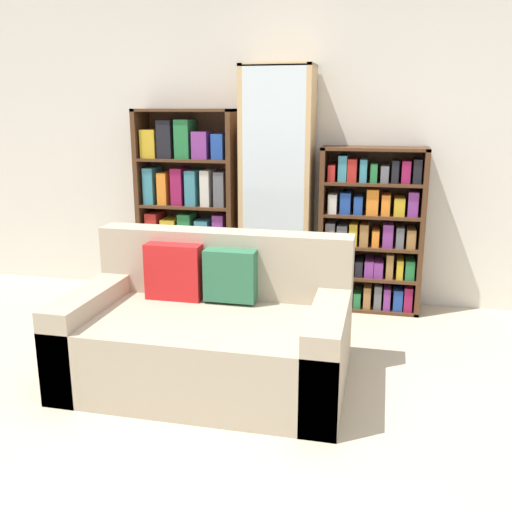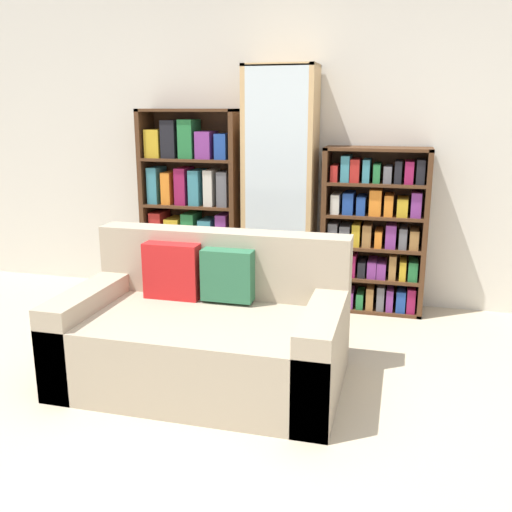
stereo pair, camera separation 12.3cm
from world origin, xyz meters
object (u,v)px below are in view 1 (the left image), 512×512
Objects in this scene: bookshelf_left at (188,208)px; display_cabinet at (277,189)px; couch at (210,333)px; bookshelf_right at (371,232)px; wine_bottle at (324,321)px.

bookshelf_left is 0.82m from display_cabinet.
bookshelf_left is (-0.67, 1.54, 0.49)m from couch.
couch is 1.68m from display_cabinet.
bookshelf_right is at bearing 0.02° from bookshelf_left.
bookshelf_right is 0.99m from wine_bottle.
couch is 0.97m from wine_bottle.
couch is 1.75m from bookshelf_left.
bookshelf_left is 0.83× the size of display_cabinet.
bookshelf_right reaches higher than couch.
display_cabinet is at bearing 122.17° from wine_bottle.
bookshelf_left is 4.26× the size of wine_bottle.
display_cabinet reaches higher than couch.
couch is at bearing -120.38° from bookshelf_right.
bookshelf_left is at bearing -179.98° from bookshelf_right.
bookshelf_left is at bearing 113.52° from couch.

